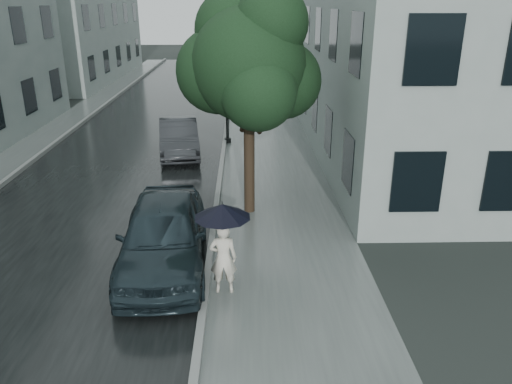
{
  "coord_description": "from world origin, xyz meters",
  "views": [
    {
      "loc": [
        -0.76,
        -9.45,
        5.61
      ],
      "look_at": [
        -0.49,
        1.7,
        1.3
      ],
      "focal_mm": 35.0,
      "sensor_mm": 36.0,
      "label": 1
    }
  ],
  "objects_px": {
    "street_tree": "(249,62)",
    "lamp_post": "(222,72)",
    "pedestrian": "(223,258)",
    "car_near": "(163,234)",
    "car_far": "(179,137)"
  },
  "relations": [
    {
      "from": "street_tree",
      "to": "lamp_post",
      "type": "xyz_separation_m",
      "value": [
        -0.98,
        7.16,
        -1.18
      ]
    },
    {
      "from": "pedestrian",
      "to": "car_near",
      "type": "bearing_deg",
      "value": -39.04
    },
    {
      "from": "street_tree",
      "to": "car_far",
      "type": "distance_m",
      "value": 7.04
    },
    {
      "from": "street_tree",
      "to": "lamp_post",
      "type": "height_order",
      "value": "street_tree"
    },
    {
      "from": "car_far",
      "to": "pedestrian",
      "type": "bearing_deg",
      "value": -86.4
    },
    {
      "from": "street_tree",
      "to": "car_far",
      "type": "xyz_separation_m",
      "value": [
        -2.65,
        5.55,
        -3.43
      ]
    },
    {
      "from": "car_near",
      "to": "car_far",
      "type": "distance_m",
      "value": 8.79
    },
    {
      "from": "lamp_post",
      "to": "pedestrian",
      "type": "bearing_deg",
      "value": -86.06
    },
    {
      "from": "lamp_post",
      "to": "car_far",
      "type": "xyz_separation_m",
      "value": [
        -1.67,
        -1.61,
        -2.25
      ]
    },
    {
      "from": "pedestrian",
      "to": "car_near",
      "type": "xyz_separation_m",
      "value": [
        -1.36,
        1.09,
        0.02
      ]
    },
    {
      "from": "street_tree",
      "to": "car_far",
      "type": "bearing_deg",
      "value": 115.5
    },
    {
      "from": "street_tree",
      "to": "car_near",
      "type": "relative_size",
      "value": 1.31
    },
    {
      "from": "pedestrian",
      "to": "lamp_post",
      "type": "xyz_separation_m",
      "value": [
        -0.4,
        11.46,
        2.16
      ]
    },
    {
      "from": "street_tree",
      "to": "pedestrian",
      "type": "bearing_deg",
      "value": -97.61
    },
    {
      "from": "street_tree",
      "to": "lamp_post",
      "type": "relative_size",
      "value": 1.17
    }
  ]
}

